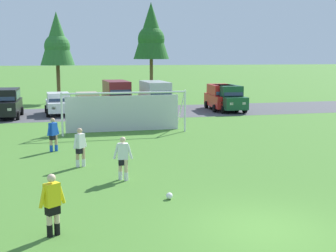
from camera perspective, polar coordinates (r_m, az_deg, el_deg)
ground_plane at (r=26.34m, az=-1.95°, el=-1.08°), size 400.00×400.00×0.00m
parking_lot_strip at (r=36.89m, az=-5.29°, el=1.77°), size 52.00×8.40×0.01m
soccer_ball at (r=14.58m, az=0.18°, el=-8.92°), size 0.22×0.22×0.22m
soccer_goal at (r=27.25m, az=-5.70°, el=1.96°), size 7.44×1.97×2.57m
referee at (r=11.91m, az=-14.56°, el=-9.76°), size 0.70×0.42×1.64m
player_striker_near at (r=16.64m, az=-5.78°, el=-4.16°), size 0.73×0.33×1.64m
player_midfield_center at (r=18.90m, az=-11.16°, el=-2.70°), size 0.61×0.55×1.64m
player_defender_far at (r=22.23m, az=-14.46°, el=-1.08°), size 0.60×0.56×1.64m
parked_car_slot_left at (r=35.53m, az=-20.00°, el=2.80°), size 2.21×4.64×2.16m
parked_car_slot_center_left at (r=36.29m, az=-13.82°, el=2.82°), size 2.27×4.32×1.72m
parked_car_slot_center at (r=36.01m, az=-10.23°, el=2.89°), size 2.25×4.31×1.72m
parked_car_slot_center_right at (r=37.84m, az=-6.57°, el=3.97°), size 2.36×4.88×2.52m
parked_car_slot_right at (r=36.62m, az=-1.62°, el=3.86°), size 2.31×4.86×2.52m
parked_car_slot_far_right at (r=37.76m, az=7.64°, el=3.59°), size 2.20×4.63×2.16m
parked_car_slot_end at (r=38.46m, az=6.81°, el=3.70°), size 2.40×4.73×2.16m
tree_left_edge at (r=45.62m, az=-14.02°, el=10.56°), size 3.32×3.32×8.85m
tree_mid_left at (r=48.56m, az=-2.17°, el=11.82°), size 3.83×3.83×10.22m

